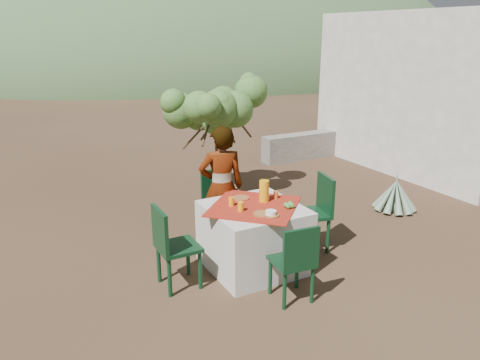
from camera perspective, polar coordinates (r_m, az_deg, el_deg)
name	(u,v)px	position (r m, az deg, el deg)	size (l,w,h in m)	color
ground	(248,252)	(5.92, 0.99, -8.80)	(160.00, 160.00, 0.00)	#362318
table	(254,237)	(5.43, 1.69, -6.94)	(1.30, 1.30, 0.76)	white
chair_far	(219,200)	(6.20, -2.52, -2.50)	(0.42, 0.42, 0.91)	black
chair_near	(295,260)	(4.75, 6.76, -9.66)	(0.43, 0.43, 0.85)	black
chair_left	(171,244)	(5.01, -8.40, -7.71)	(0.42, 0.42, 0.92)	black
chair_right	(316,209)	(5.91, 9.26, -3.51)	(0.53, 0.53, 0.95)	black
person	(222,188)	(5.83, -2.26, -0.93)	(0.57, 0.38, 1.56)	#8C6651
shrub_tree	(220,114)	(7.53, -2.50, 8.02)	(1.48, 1.46, 1.75)	#4C3C26
agave	(395,196)	(7.55, 18.40, -1.83)	(0.65, 0.66, 0.70)	gray
guesthouse	(447,90)	(10.47, 23.95, 9.95)	(3.20, 4.20, 3.00)	white
stone_wall	(316,144)	(10.41, 9.25, 4.32)	(2.60, 0.35, 0.55)	gray
hill_near_right	(169,62)	(43.24, -8.66, 13.99)	(48.00, 48.00, 20.00)	#395731
hill_far_right	(265,54)	(59.21, 3.07, 15.11)	(36.00, 36.00, 14.00)	slate
plate_far	(241,198)	(5.50, 0.11, -2.21)	(0.20, 0.20, 0.01)	brown
plate_near	(262,214)	(5.04, 2.75, -4.14)	(0.20, 0.20, 0.01)	brown
glass_far	(231,202)	(5.26, -1.06, -2.64)	(0.06, 0.06, 0.10)	#FCA70F
glass_near	(241,207)	(5.11, 0.08, -3.25)	(0.07, 0.07, 0.11)	#FCA70F
juice_pitcher	(264,191)	(5.39, 2.96, -1.33)	(0.11, 0.11, 0.25)	#FCA70F
bowl_plate	(271,215)	(5.02, 3.79, -4.27)	(0.18, 0.18, 0.01)	brown
white_bowl	(271,213)	(5.01, 3.79, -3.98)	(0.12, 0.12, 0.04)	white
jar_left	(276,195)	(5.51, 4.38, -1.82)	(0.06, 0.06, 0.09)	orange
jar_right	(263,192)	(5.56, 2.79, -1.50)	(0.07, 0.07, 0.11)	orange
napkin_holder	(266,197)	(5.45, 3.25, -2.06)	(0.06, 0.04, 0.08)	white
fruit_cluster	(289,205)	(5.24, 6.00, -3.06)	(0.12, 0.12, 0.06)	#4B8A32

